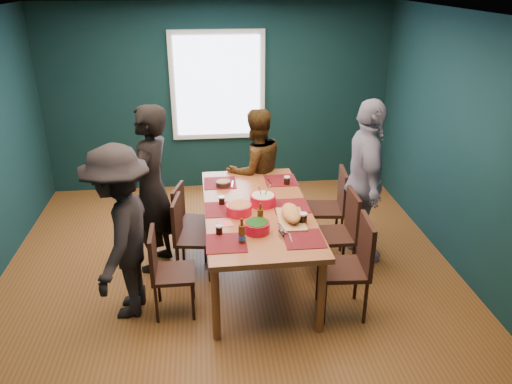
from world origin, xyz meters
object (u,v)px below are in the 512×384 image
bowl_herbs (257,226)px  dining_table (257,215)px  chair_right_far (333,202)px  chair_right_mid (342,227)px  chair_left_far (187,216)px  person_near_left (121,233)px  cutting_board (291,215)px  chair_left_near (164,266)px  chair_left_mid (187,231)px  person_right (365,182)px  chair_right_near (353,260)px  bowl_salad (239,209)px  person_back (256,171)px  person_far_left (151,190)px  bowl_dumpling (263,199)px

bowl_herbs → dining_table: bearing=83.7°
chair_right_far → chair_right_mid: 0.64m
chair_left_far → person_near_left: 1.21m
cutting_board → bowl_herbs: bearing=-148.7°
chair_left_near → chair_right_mid: 1.91m
chair_left_mid → person_right: person_right is taller
chair_right_near → bowl_salad: size_ratio=3.84×
chair_left_far → chair_left_near: bearing=-84.7°
bowl_salad → chair_left_mid: bearing=154.8°
chair_left_mid → person_back: person_back is taller
person_near_left → person_right: bearing=114.2°
person_back → cutting_board: 1.45m
chair_left_near → chair_right_mid: chair_right_mid is taller
chair_left_mid → person_right: size_ratio=0.48×
chair_left_mid → person_near_left: size_ratio=0.52×
chair_right_near → person_near_left: person_near_left is taller
chair_left_mid → bowl_salad: 0.70m
chair_left_far → person_back: 1.07m
person_far_left → chair_left_mid: bearing=80.0°
chair_right_far → cutting_board: chair_right_far is taller
chair_left_near → cutting_board: bearing=9.6°
chair_left_near → chair_right_near: chair_right_near is taller
chair_right_near → bowl_dumpling: bearing=137.3°
chair_left_near → person_right: size_ratio=0.47×
chair_left_mid → chair_right_mid: (1.65, -0.17, 0.04)m
person_back → bowl_herbs: person_back is taller
chair_right_far → chair_right_near: bearing=-89.5°
chair_right_near → person_back: size_ratio=0.63×
person_far_left → bowl_salad: (0.90, -0.45, -0.05)m
chair_left_mid → chair_left_far: bearing=99.5°
chair_right_near → person_far_left: size_ratio=0.54×
bowl_salad → chair_right_mid: bearing=4.4°
chair_right_near → bowl_herbs: 0.96m
person_back → bowl_herbs: bearing=64.7°
dining_table → chair_left_far: chair_left_far is taller
chair_left_far → chair_right_near: chair_right_near is taller
person_right → person_near_left: bearing=113.4°
chair_left_far → cutting_board: (1.05, -0.86, 0.39)m
person_back → bowl_salad: bearing=56.8°
chair_left_near → bowl_salad: 0.93m
cutting_board → bowl_dumpling: bearing=123.2°
dining_table → person_near_left: 1.39m
chair_left_near → chair_left_mid: bearing=73.2°
person_far_left → person_near_left: person_far_left is taller
person_near_left → cutting_board: 1.62m
chair_left_far → chair_left_mid: (0.01, -0.41, 0.02)m
chair_right_near → bowl_herbs: size_ratio=4.06×
bowl_salad → bowl_dumpling: size_ratio=0.96×
chair_left_near → bowl_salad: bowl_salad is taller
dining_table → person_back: (0.11, 1.12, 0.04)m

